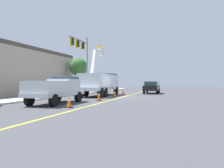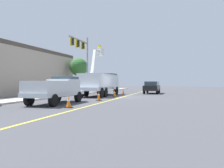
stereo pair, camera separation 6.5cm
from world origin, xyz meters
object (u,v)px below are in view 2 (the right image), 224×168
utility_bucket_truck (100,82)px  traffic_signal_mast (83,53)px  service_pickup_truck (55,89)px  traffic_cone_trailing (123,91)px  traffic_cone_leading (69,102)px  traffic_cone_mid_front (99,96)px  passing_minivan (152,87)px  traffic_cone_mid_rear (115,94)px

utility_bucket_truck → traffic_signal_mast: 6.68m
service_pickup_truck → traffic_cone_trailing: bearing=-2.1°
utility_bucket_truck → service_pickup_truck: size_ratio=1.46×
traffic_cone_leading → traffic_cone_mid_front: traffic_cone_mid_front is taller
passing_minivan → traffic_cone_leading: size_ratio=6.80×
utility_bucket_truck → passing_minivan: bearing=-32.2°
passing_minivan → traffic_cone_trailing: (-2.86, 3.32, -0.60)m
traffic_cone_leading → traffic_cone_trailing: traffic_cone_trailing is taller
service_pickup_truck → passing_minivan: service_pickup_truck is taller
utility_bucket_truck → passing_minivan: utility_bucket_truck is taller
traffic_cone_mid_rear → traffic_signal_mast: traffic_signal_mast is taller
traffic_signal_mast → service_pickup_truck: bearing=-159.3°
passing_minivan → traffic_cone_leading: (-19.07, 1.53, -0.62)m
passing_minivan → utility_bucket_truck: bearing=147.8°
traffic_cone_trailing → passing_minivan: bearing=-49.3°
utility_bucket_truck → traffic_cone_mid_rear: bearing=-120.1°
traffic_cone_mid_front → traffic_cone_trailing: (10.74, 1.36, -0.02)m
traffic_cone_leading → traffic_cone_mid_front: size_ratio=0.90×
traffic_cone_mid_rear → traffic_cone_trailing: bearing=9.4°
traffic_cone_trailing → traffic_signal_mast: (-1.20, 5.51, 5.23)m
traffic_cone_mid_rear → passing_minivan: bearing=-15.2°
service_pickup_truck → traffic_cone_leading: size_ratio=7.93×
utility_bucket_truck → traffic_cone_leading: (-11.71, -3.11, -1.24)m
service_pickup_truck → traffic_cone_mid_front: (3.62, -1.88, -0.72)m
service_pickup_truck → passing_minivan: size_ratio=1.16×
passing_minivan → traffic_cone_leading: passing_minivan is taller
traffic_cone_leading → traffic_cone_mid_front: (5.47, 0.43, 0.04)m
utility_bucket_truck → traffic_cone_trailing: size_ratio=11.00×
traffic_cone_mid_rear → traffic_cone_trailing: traffic_cone_trailing is taller
traffic_cone_mid_front → traffic_signal_mast: bearing=35.7°
passing_minivan → traffic_cone_mid_front: (-13.60, 1.96, -0.58)m
utility_bucket_truck → traffic_cone_mid_front: (-6.25, -2.67, -1.20)m
service_pickup_truck → traffic_cone_leading: (-1.85, -2.32, -0.76)m
service_pickup_truck → traffic_cone_mid_rear: size_ratio=7.70×
traffic_cone_mid_front → passing_minivan: bearing=-8.2°
service_pickup_truck → traffic_signal_mast: (13.17, 4.99, 4.49)m
passing_minivan → traffic_signal_mast: bearing=114.7°
service_pickup_truck → passing_minivan: bearing=-12.6°
traffic_cone_mid_rear → traffic_signal_mast: (4.62, 6.47, 5.24)m
traffic_signal_mast → passing_minivan: bearing=-65.3°
service_pickup_truck → traffic_cone_mid_rear: bearing=-9.8°
passing_minivan → traffic_cone_leading: bearing=175.4°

